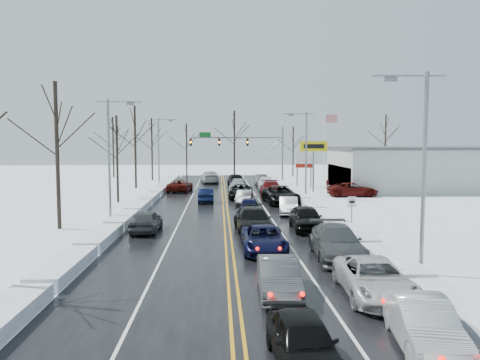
{
  "coord_description": "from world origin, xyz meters",
  "views": [
    {
      "loc": [
        -0.55,
        -38.19,
        5.99
      ],
      "look_at": [
        1.34,
        3.72,
        2.5
      ],
      "focal_mm": 35.0,
      "sensor_mm": 36.0,
      "label": 1
    }
  ],
  "objects_px": {
    "flagpole": "(326,142)",
    "oncoming_car_0": "(206,202)",
    "traffic_signal_mast": "(247,145)",
    "tires_plus_sign": "(314,150)",
    "dealership_building": "(419,168)"
  },
  "relations": [
    {
      "from": "flagpole",
      "to": "oncoming_car_0",
      "type": "distance_m",
      "value": 28.83
    },
    {
      "from": "flagpole",
      "to": "oncoming_car_0",
      "type": "height_order",
      "value": "flagpole"
    },
    {
      "from": "tires_plus_sign",
      "to": "flagpole",
      "type": "bearing_deg",
      "value": 71.56
    },
    {
      "from": "traffic_signal_mast",
      "to": "oncoming_car_0",
      "type": "relative_size",
      "value": 3.08
    },
    {
      "from": "dealership_building",
      "to": "traffic_signal_mast",
      "type": "bearing_deg",
      "value": 154.05
    },
    {
      "from": "traffic_signal_mast",
      "to": "oncoming_car_0",
      "type": "xyz_separation_m",
      "value": [
        -5.33,
        -20.47,
        -5.48
      ]
    },
    {
      "from": "oncoming_car_0",
      "to": "flagpole",
      "type": "bearing_deg",
      "value": -129.48
    },
    {
      "from": "tires_plus_sign",
      "to": "dealership_building",
      "type": "bearing_deg",
      "value": 8.47
    },
    {
      "from": "traffic_signal_mast",
      "to": "flagpole",
      "type": "height_order",
      "value": "flagpole"
    },
    {
      "from": "flagpole",
      "to": "oncoming_car_0",
      "type": "xyz_separation_m",
      "value": [
        -17.05,
        -22.48,
        -5.93
      ]
    },
    {
      "from": "traffic_signal_mast",
      "to": "oncoming_car_0",
      "type": "height_order",
      "value": "traffic_signal_mast"
    },
    {
      "from": "traffic_signal_mast",
      "to": "tires_plus_sign",
      "type": "height_order",
      "value": "traffic_signal_mast"
    },
    {
      "from": "dealership_building",
      "to": "oncoming_car_0",
      "type": "distance_m",
      "value": 28.03
    },
    {
      "from": "oncoming_car_0",
      "to": "traffic_signal_mast",
      "type": "bearing_deg",
      "value": -106.89
    },
    {
      "from": "tires_plus_sign",
      "to": "oncoming_car_0",
      "type": "bearing_deg",
      "value": -145.62
    }
  ]
}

